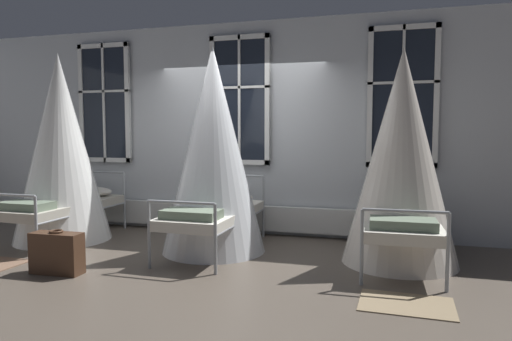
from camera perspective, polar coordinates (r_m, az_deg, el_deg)
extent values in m
plane|color=brown|center=(5.84, -5.65, -10.17)|extent=(19.21, 19.21, 0.00)
cube|color=silver|center=(6.88, -1.76, 5.21)|extent=(10.10, 0.10, 3.12)
cube|color=black|center=(7.80, -18.40, 7.97)|extent=(0.92, 0.02, 1.89)
cube|color=silver|center=(7.79, -18.24, 1.29)|extent=(0.92, 0.06, 0.07)
cube|color=silver|center=(7.91, -18.57, 14.55)|extent=(0.92, 0.06, 0.07)
cube|color=silver|center=(8.04, -20.92, 7.79)|extent=(0.07, 0.06, 1.89)
cube|color=silver|center=(7.57, -15.73, 8.14)|extent=(0.07, 0.06, 1.89)
cube|color=silver|center=(7.80, -18.40, 7.97)|extent=(0.04, 0.06, 1.89)
cube|color=silver|center=(7.81, -18.44, 9.35)|extent=(0.92, 0.06, 0.04)
cube|color=black|center=(6.79, -2.06, 8.74)|extent=(0.92, 0.02, 1.89)
cube|color=silver|center=(6.78, -2.04, 1.06)|extent=(0.92, 0.06, 0.07)
cube|color=silver|center=(6.92, -2.08, 16.27)|extent=(0.92, 0.06, 0.07)
cube|color=silver|center=(6.93, -5.43, 8.64)|extent=(0.07, 0.06, 1.89)
cube|color=silver|center=(6.67, 1.44, 8.82)|extent=(0.07, 0.06, 1.89)
cube|color=silver|center=(6.79, -2.06, 8.74)|extent=(0.04, 0.06, 1.89)
cube|color=silver|center=(6.81, -2.06, 10.33)|extent=(0.92, 0.06, 0.04)
cube|color=black|center=(6.47, 17.83, 8.74)|extent=(0.92, 0.02, 1.89)
cube|color=silver|center=(6.46, 17.64, 0.68)|extent=(0.92, 0.06, 0.07)
cube|color=silver|center=(6.60, 18.03, 16.63)|extent=(0.92, 0.06, 0.07)
cube|color=silver|center=(6.47, 14.04, 8.82)|extent=(0.07, 0.06, 1.89)
cube|color=silver|center=(6.49, 21.61, 8.62)|extent=(0.07, 0.06, 1.89)
cube|color=silver|center=(6.47, 17.83, 8.74)|extent=(0.04, 0.06, 1.89)
cube|color=silver|center=(6.48, 17.87, 10.41)|extent=(0.92, 0.06, 0.04)
cube|color=silver|center=(6.86, -2.07, -5.80)|extent=(5.17, 0.10, 0.36)
cylinder|color=#9EA3A8|center=(7.93, -20.88, -3.30)|extent=(0.04, 0.04, 0.88)
cylinder|color=#9EA3A8|center=(7.48, -16.12, -3.64)|extent=(0.04, 0.04, 0.88)
cylinder|color=#9EA3A8|center=(6.05, -25.74, -6.44)|extent=(0.04, 0.04, 0.75)
cylinder|color=#9EA3A8|center=(7.24, -25.37, -4.41)|extent=(0.07, 1.84, 0.03)
cylinder|color=#9EA3A8|center=(6.74, -20.41, -4.89)|extent=(0.07, 1.84, 0.03)
cylinder|color=#9EA3A8|center=(7.65, -18.66, -0.19)|extent=(0.79, 0.05, 0.03)
cylinder|color=#9EA3A8|center=(6.26, -28.50, -2.69)|extent=(0.79, 0.05, 0.03)
cube|color=#B7B2A3|center=(6.97, -23.00, -4.15)|extent=(0.84, 1.88, 0.12)
ellipsoid|color=silver|center=(7.48, -19.67, -2.47)|extent=(0.61, 0.41, 0.14)
cube|color=slate|center=(6.47, -26.80, -3.94)|extent=(0.66, 0.37, 0.10)
cone|color=white|center=(6.90, -23.21, 2.64)|extent=(1.30, 1.30, 2.59)
cylinder|color=#9EA3A8|center=(6.83, -5.45, -4.24)|extent=(0.04, 0.04, 0.88)
cylinder|color=#9EA3A8|center=(6.58, 0.91, -4.56)|extent=(0.04, 0.04, 0.88)
cylinder|color=#9EA3A8|center=(5.21, -13.20, -7.82)|extent=(0.04, 0.04, 0.75)
cylinder|color=#9EA3A8|center=(4.88, -5.10, -8.57)|extent=(0.04, 0.04, 0.75)
cylinder|color=#9EA3A8|center=(6.01, -8.79, -5.78)|extent=(0.06, 1.84, 0.03)
cylinder|color=#9EA3A8|center=(5.72, -1.64, -6.25)|extent=(0.06, 1.84, 0.03)
cylinder|color=#9EA3A8|center=(6.64, -2.34, -0.64)|extent=(0.79, 0.04, 0.03)
cylinder|color=#9EA3A8|center=(4.96, -9.35, -3.96)|extent=(0.79, 0.04, 0.03)
cube|color=silver|center=(5.84, -5.31, -5.43)|extent=(0.83, 1.88, 0.12)
ellipsoid|color=silver|center=(6.45, -3.03, -3.30)|extent=(0.61, 0.41, 0.14)
cube|color=slate|center=(5.22, -8.06, -5.41)|extent=(0.65, 0.37, 0.10)
cone|color=white|center=(5.76, -5.37, 2.61)|extent=(1.30, 1.30, 2.58)
cylinder|color=#9EA3A8|center=(6.44, 13.62, -4.89)|extent=(0.04, 0.04, 0.88)
cylinder|color=#9EA3A8|center=(6.47, 20.61, -5.00)|extent=(0.04, 0.04, 0.88)
cylinder|color=#9EA3A8|center=(4.64, 13.07, -9.34)|extent=(0.04, 0.04, 0.75)
cylinder|color=#9EA3A8|center=(4.69, 22.83, -9.45)|extent=(0.04, 0.04, 0.75)
cylinder|color=#9EA3A8|center=(5.54, 13.39, -6.73)|extent=(0.06, 1.84, 0.03)
cylinder|color=#9EA3A8|center=(5.57, 21.54, -6.85)|extent=(0.06, 1.84, 0.03)
cylinder|color=#9EA3A8|center=(6.39, 17.22, -1.05)|extent=(0.79, 0.05, 0.03)
cylinder|color=#9EA3A8|center=(4.57, 18.09, -4.85)|extent=(0.79, 0.05, 0.03)
cube|color=silver|center=(5.53, 17.50, -6.19)|extent=(0.84, 1.88, 0.12)
ellipsoid|color=#B7B2A3|center=(6.18, 17.25, -3.84)|extent=(0.61, 0.41, 0.14)
cube|color=slate|center=(4.86, 17.87, -6.34)|extent=(0.65, 0.37, 0.10)
cone|color=silver|center=(5.44, 17.69, 1.68)|extent=(1.30, 1.30, 2.46)
cube|color=#8E7A5B|center=(4.34, 18.25, -15.56)|extent=(0.82, 0.59, 0.01)
cube|color=#472D1E|center=(5.37, -23.60, -9.44)|extent=(0.56, 0.21, 0.44)
cube|color=tan|center=(5.45, -22.91, -9.21)|extent=(0.50, 0.02, 0.03)
torus|color=#472D1E|center=(5.32, -23.69, -6.97)|extent=(0.15, 0.15, 0.02)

